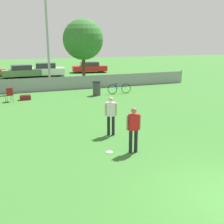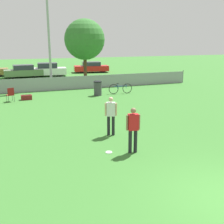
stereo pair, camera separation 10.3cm
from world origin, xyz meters
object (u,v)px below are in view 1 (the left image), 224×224
Objects in this scene: trash_bin at (97,88)px; parked_car_red at (90,67)px; frisbee_disc at (109,152)px; parked_car_olive at (22,71)px; gear_bag_sideline at (25,98)px; parked_car_white at (46,70)px; player_thrower_red at (134,127)px; light_pole at (47,30)px; tree_near_pole at (83,40)px; folding_chair_sideline at (9,94)px; bicycle_sideline at (119,89)px; player_receiver_white at (111,114)px.

parked_car_red reaches higher than trash_bin.
frisbee_disc is 26.60m from parked_car_red.
gear_bag_sideline is at bearing -95.48° from parked_car_olive.
parked_car_olive reaches higher than frisbee_disc.
parked_car_white reaches higher than frisbee_disc.
player_thrower_red reaches higher than parked_car_red.
frisbee_disc is 0.24× the size of trash_bin.
tree_near_pole is at bearing 29.15° from light_pole.
folding_chair_sideline reaches higher than gear_bag_sideline.
parked_car_red is at bearing 11.42° from parked_car_olive.
player_thrower_red reaches higher than parked_car_white.
light_pole is 7.17m from folding_chair_sideline.
parked_car_olive is at bearing -114.70° from folding_chair_sideline.
folding_chair_sideline is 0.51× the size of bicycle_sideline.
light_pole is at bearing -113.38° from parked_car_red.
parked_car_olive is at bearing 108.95° from trash_bin.
trash_bin reaches higher than frisbee_disc.
trash_bin reaches higher than folding_chair_sideline.
parked_car_red reaches higher than bicycle_sideline.
trash_bin is at bearing -3.18° from gear_bag_sideline.
tree_near_pole is 7.51m from bicycle_sideline.
tree_near_pole is at bearing -153.98° from folding_chair_sideline.
parked_car_red is at bearing 69.63° from tree_near_pole.
frisbee_disc is 23.61m from parked_car_olive.
player_receiver_white is at bearing -72.74° from gear_bag_sideline.
player_thrower_red is 11.57m from folding_chair_sideline.
player_receiver_white is 6.67× the size of frisbee_disc.
light_pole is 4.80× the size of player_receiver_white.
bicycle_sideline is at bearing 2.25° from trash_bin.
folding_chair_sideline is 0.23× the size of parked_car_olive.
parked_car_white is at bearing 83.66° from light_pole.
player_receiver_white is at bearing -95.44° from parked_car_red.
tree_near_pole reaches higher than parked_car_red.
parked_car_white is (4.39, 13.08, 0.19)m from folding_chair_sideline.
trash_bin is at bearing 95.84° from player_receiver_white.
parked_car_white reaches higher than parked_car_red.
player_receiver_white is at bearing -83.98° from parked_car_white.
parked_car_olive reaches higher than bicycle_sideline.
parked_car_white is (1.29, 23.67, 0.71)m from frisbee_disc.
parked_car_red is at bearing 95.51° from player_receiver_white.
player_thrower_red is at bearing -83.71° from parked_car_white.
player_receiver_white reaches higher than folding_chair_sideline.
folding_chair_sideline is 13.80m from parked_car_white.
player_thrower_red is at bearing -87.08° from parked_car_olive.
light_pole is at bearing 112.12° from player_receiver_white.
gear_bag_sideline is 13.19m from parked_car_white.
tree_near_pole is 18.03m from player_thrower_red.
player_receiver_white is 2.19m from frisbee_disc.
parked_car_white reaches higher than parked_car_olive.
parked_car_olive is at bearing 86.89° from gear_bag_sideline.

